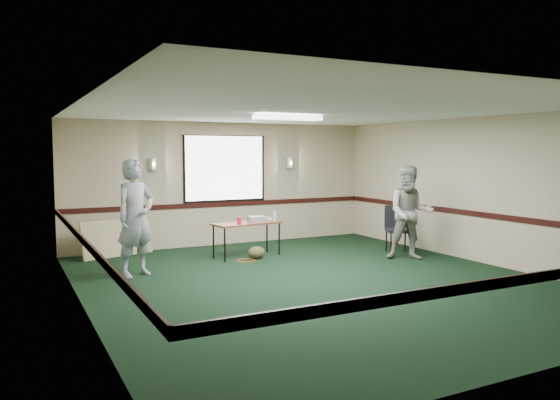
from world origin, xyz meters
name	(u,v)px	position (x,y,z in m)	size (l,w,h in m)	color
ground	(317,282)	(0.00, 0.00, 0.00)	(8.00, 8.00, 0.00)	black
room_shell	(260,177)	(0.00, 2.12, 1.58)	(8.00, 8.02, 8.00)	tan
folding_table	(247,225)	(-0.16, 2.42, 0.63)	(1.42, 0.74, 0.68)	#562918
projector	(257,219)	(0.06, 2.41, 0.73)	(0.33, 0.28, 0.11)	#9898A0
game_console	(266,219)	(0.36, 2.61, 0.70)	(0.19, 0.15, 0.05)	silver
red_cup	(239,220)	(-0.36, 2.32, 0.74)	(0.08, 0.08, 0.13)	red
water_bottle	(275,216)	(0.45, 2.42, 0.77)	(0.06, 0.06, 0.19)	#9AD4FD
duffel_bag	(256,253)	(-0.08, 2.15, 0.12)	(0.34, 0.26, 0.24)	#3F3A24
cable_coil	(246,260)	(-0.34, 2.04, 0.01)	(0.35, 0.35, 0.02)	#D84C1B
folded_table	(117,238)	(-2.42, 3.60, 0.37)	(1.43, 0.06, 0.74)	tan
conference_chair	(397,225)	(2.78, 1.47, 0.56)	(0.63, 0.64, 0.95)	black
person_left	(136,218)	(-2.46, 1.73, 0.97)	(0.71, 0.46, 1.94)	#446A96
person_right	(410,213)	(2.51, 0.77, 0.90)	(0.87, 0.68, 1.80)	#688AA2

